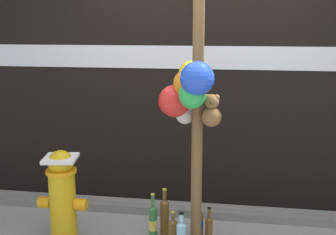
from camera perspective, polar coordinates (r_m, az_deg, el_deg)
building_wall at (r=4.42m, az=4.92°, el=8.84°), size 10.00×0.21×3.18m
curb_strip at (r=4.35m, az=4.10°, el=-12.35°), size 8.00×0.12×0.08m
memorial_post at (r=3.34m, az=3.20°, el=5.88°), size 0.57×0.52×2.68m
fire_hydrant at (r=3.87m, az=-13.69°, el=-9.72°), size 0.43×0.31×0.81m
bottle_0 at (r=3.75m, az=0.64°, el=-14.90°), size 0.08×0.08×0.33m
bottle_1 at (r=3.83m, az=5.38°, el=-14.34°), size 0.06×0.06×0.33m
bottle_3 at (r=3.95m, az=4.15°, el=-13.63°), size 0.07×0.07×0.35m
bottle_4 at (r=3.90m, az=-1.99°, el=-13.50°), size 0.07×0.07×0.42m
bottle_5 at (r=3.96m, az=-0.46°, el=-12.73°), size 0.08×0.08×0.43m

